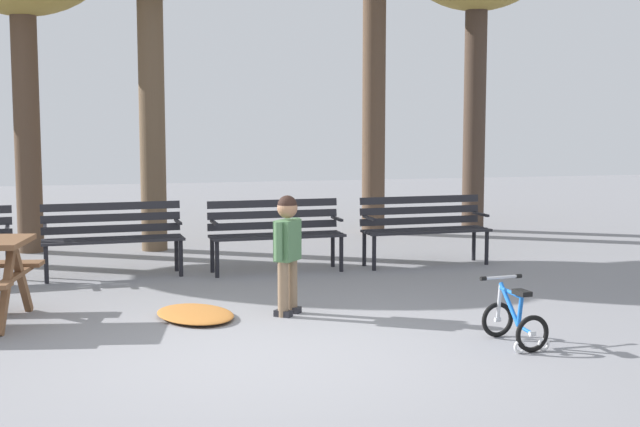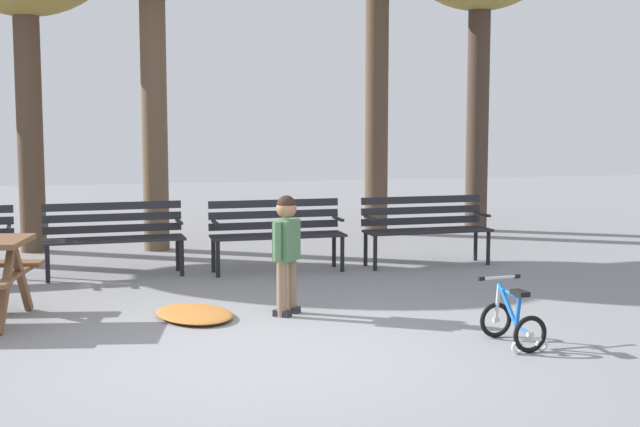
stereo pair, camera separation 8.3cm
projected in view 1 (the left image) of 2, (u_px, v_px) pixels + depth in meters
The scene contains 7 objects.
ground at pixel (264, 355), 6.97m from camera, with size 36.00×36.00×0.00m, color gray.
park_bench_left at pixel (113, 233), 10.32m from camera, with size 1.62×0.55×0.85m.
park_bench_right at pixel (275, 229), 10.66m from camera, with size 1.61×0.50×0.85m.
park_bench_far_right at pixel (424, 224), 11.14m from camera, with size 1.62×0.52×0.85m.
child_standing at pixel (287, 244), 8.29m from camera, with size 0.30×0.35×1.13m.
kids_bicycle at pixel (515, 321), 7.26m from camera, with size 0.41×0.59×0.54m.
leaf_pile at pixel (195, 314), 8.24m from camera, with size 0.95×0.66×0.07m, color #B26B2D.
Camera 1 is at (-1.23, -6.71, 1.87)m, focal length 49.91 mm.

